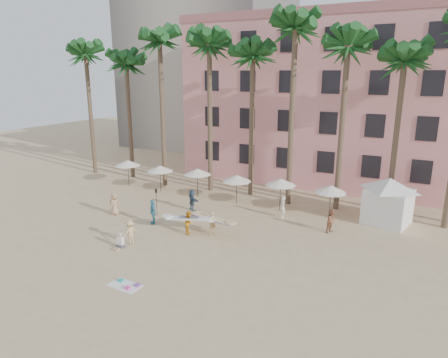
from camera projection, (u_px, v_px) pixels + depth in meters
name	position (u px, v px, depth m)	size (l,w,h in m)	color
ground	(160.00, 265.00, 23.61)	(120.00, 120.00, 0.00)	#D1B789
pink_hotel	(365.00, 103.00, 40.70)	(35.00, 14.00, 16.00)	pink
palm_row	(267.00, 48.00, 32.87)	(44.40, 5.40, 16.30)	brown
umbrella_row	(216.00, 175.00, 35.05)	(22.50, 2.70, 2.73)	#332B23
cabana	(389.00, 197.00, 29.72)	(5.32, 5.32, 3.50)	white
beach_towel	(126.00, 285.00, 21.35)	(1.85, 1.10, 0.14)	white
carrier_yellow	(213.00, 221.00, 27.84)	(3.00, 0.86, 1.71)	tan
carrier_white	(189.00, 221.00, 28.02)	(3.29, 1.53, 1.67)	orange
beachgoers	(191.00, 212.00, 30.07)	(17.21, 10.35, 1.87)	#384F63
paddle	(156.00, 199.00, 31.41)	(0.18, 0.04, 2.23)	black
seated_man	(120.00, 243.00, 25.83)	(0.44, 0.76, 0.99)	#3F3F4C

